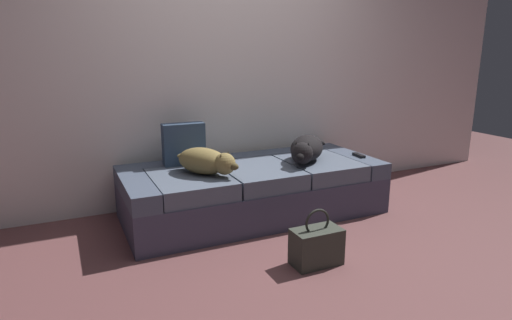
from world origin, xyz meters
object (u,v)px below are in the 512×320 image
at_px(throw_pillow, 184,144).
at_px(handbag, 317,245).
at_px(couch, 253,190).
at_px(tv_remote, 359,155).
at_px(dog_tan, 207,161).
at_px(dog_dark, 306,149).

xyz_separation_m(throw_pillow, handbag, (0.52, -1.23, -0.48)).
distance_m(couch, throw_pillow, 0.69).
xyz_separation_m(tv_remote, handbag, (-0.96, -0.83, -0.32)).
height_order(couch, dog_tan, dog_tan).
xyz_separation_m(couch, dog_tan, (-0.44, -0.11, 0.32)).
distance_m(couch, handbag, 0.98).
relative_size(dog_tan, handbag, 1.42).
bearing_deg(tv_remote, throw_pillow, 169.93).
xyz_separation_m(dog_dark, handbag, (-0.44, -0.88, -0.41)).
bearing_deg(handbag, dog_dark, 63.49).
relative_size(dog_dark, tv_remote, 3.70).
bearing_deg(dog_dark, tv_remote, -4.72).
relative_size(couch, tv_remote, 14.10).
bearing_deg(dog_tan, couch, 13.80).
height_order(couch, throw_pillow, throw_pillow).
relative_size(couch, dog_dark, 3.82).
relative_size(dog_dark, handbag, 1.47).
relative_size(dog_tan, throw_pillow, 1.58).
distance_m(throw_pillow, handbag, 1.42).
bearing_deg(handbag, tv_remote, 41.06).
distance_m(dog_tan, dog_dark, 0.88).
height_order(dog_tan, dog_dark, dog_dark).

